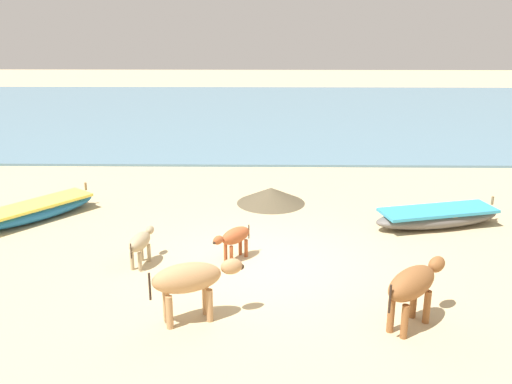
{
  "coord_description": "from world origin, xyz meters",
  "views": [
    {
      "loc": [
        0.02,
        -10.18,
        4.73
      ],
      "look_at": [
        -0.18,
        2.87,
        0.6
      ],
      "focal_mm": 39.75,
      "sensor_mm": 36.0,
      "label": 1
    }
  ],
  "objects_px": {
    "cow_second_adult_tan": "(190,280)",
    "cow_adult_brown": "(413,284)",
    "fishing_boat_3": "(438,217)",
    "fishing_boat_4": "(36,210)",
    "calf_far_rust": "(234,237)",
    "calf_near_dun": "(141,242)"
  },
  "relations": [
    {
      "from": "fishing_boat_3",
      "to": "cow_second_adult_tan",
      "type": "xyz_separation_m",
      "value": [
        -5.17,
        -4.3,
        0.49
      ]
    },
    {
      "from": "fishing_boat_3",
      "to": "calf_near_dun",
      "type": "xyz_separation_m",
      "value": [
        -6.42,
        -2.21,
        0.24
      ]
    },
    {
      "from": "cow_second_adult_tan",
      "to": "calf_far_rust",
      "type": "bearing_deg",
      "value": 55.97
    },
    {
      "from": "fishing_boat_3",
      "to": "calf_far_rust",
      "type": "distance_m",
      "value": 5.0
    },
    {
      "from": "calf_far_rust",
      "to": "cow_second_adult_tan",
      "type": "relative_size",
      "value": 0.59
    },
    {
      "from": "fishing_boat_3",
      "to": "cow_adult_brown",
      "type": "bearing_deg",
      "value": -125.55
    },
    {
      "from": "fishing_boat_4",
      "to": "cow_adult_brown",
      "type": "distance_m",
      "value": 9.12
    },
    {
      "from": "cow_adult_brown",
      "to": "calf_far_rust",
      "type": "height_order",
      "value": "cow_adult_brown"
    },
    {
      "from": "cow_second_adult_tan",
      "to": "cow_adult_brown",
      "type": "bearing_deg",
      "value": -22.42
    },
    {
      "from": "calf_near_dun",
      "to": "cow_adult_brown",
      "type": "bearing_deg",
      "value": -102.26
    },
    {
      "from": "fishing_boat_4",
      "to": "calf_near_dun",
      "type": "distance_m",
      "value": 3.97
    },
    {
      "from": "cow_adult_brown",
      "to": "calf_far_rust",
      "type": "distance_m",
      "value": 3.83
    },
    {
      "from": "fishing_boat_3",
      "to": "calf_near_dun",
      "type": "height_order",
      "value": "calf_near_dun"
    },
    {
      "from": "fishing_boat_4",
      "to": "cow_adult_brown",
      "type": "xyz_separation_m",
      "value": [
        7.78,
        -4.74,
        0.5
      ]
    },
    {
      "from": "fishing_boat_4",
      "to": "calf_near_dun",
      "type": "bearing_deg",
      "value": -90.85
    },
    {
      "from": "fishing_boat_4",
      "to": "cow_second_adult_tan",
      "type": "height_order",
      "value": "cow_second_adult_tan"
    },
    {
      "from": "fishing_boat_4",
      "to": "cow_second_adult_tan",
      "type": "bearing_deg",
      "value": -98.29
    },
    {
      "from": "calf_near_dun",
      "to": "fishing_boat_3",
      "type": "bearing_deg",
      "value": -58.23
    },
    {
      "from": "cow_adult_brown",
      "to": "calf_near_dun",
      "type": "height_order",
      "value": "cow_adult_brown"
    },
    {
      "from": "fishing_boat_4",
      "to": "calf_far_rust",
      "type": "distance_m",
      "value": 5.37
    },
    {
      "from": "calf_near_dun",
      "to": "fishing_boat_4",
      "type": "bearing_deg",
      "value": 63.16
    },
    {
      "from": "calf_far_rust",
      "to": "cow_adult_brown",
      "type": "bearing_deg",
      "value": 90.08
    }
  ]
}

